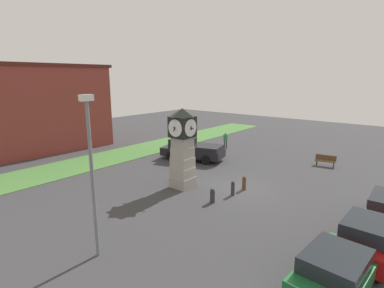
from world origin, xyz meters
name	(u,v)px	position (x,y,z in m)	size (l,w,h in m)	color
ground_plane	(238,189)	(0.00, 0.00, 0.00)	(71.40, 71.40, 0.00)	#38383A
clock_tower	(183,147)	(-1.93, 3.09, 2.73)	(1.77, 1.87, 5.26)	#9B968C
bollard_near_tower	(244,183)	(0.17, -0.37, 0.48)	(0.26, 0.26, 0.94)	brown
bollard_mid_row	(233,188)	(-1.12, -0.31, 0.48)	(0.23, 0.23, 0.94)	#333338
bollard_far_row	(212,195)	(-2.82, 0.04, 0.44)	(0.29, 0.29, 0.88)	#333338
car_navy_sedan	(337,269)	(-6.10, -7.50, 0.75)	(4.37, 2.35, 1.47)	#19602D
car_near_tower	(368,237)	(-3.19, -7.96, 0.83)	(4.06, 2.09, 1.66)	#A51111
pickup_truck	(192,149)	(3.70, 6.84, 0.93)	(3.49, 5.83, 1.85)	black
bench	(326,160)	(9.13, -2.92, 0.52)	(0.79, 1.67, 0.90)	brown
pedestrian_crossing_lot	(226,139)	(9.09, 6.84, 0.99)	(0.36, 0.46, 1.72)	#3F3F47
street_lamp_far_side	(92,167)	(-10.14, 0.62, 3.78)	(0.50, 0.24, 6.57)	slate
warehouse_blue_far	(6,110)	(-5.59, 21.55, 4.22)	(18.73, 8.32, 8.42)	maroon
grass_verge_far	(137,151)	(2.68, 13.09, 0.02)	(42.84, 4.58, 0.04)	#477A38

